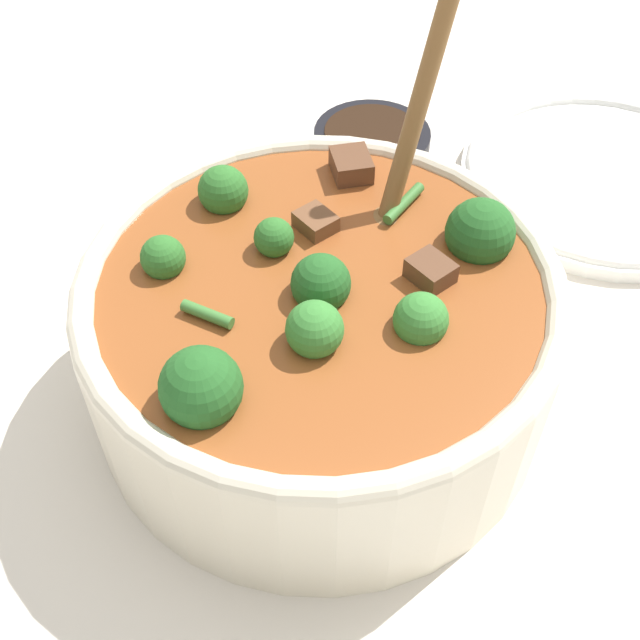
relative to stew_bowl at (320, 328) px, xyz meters
name	(u,v)px	position (x,y,z in m)	size (l,w,h in m)	color
ground_plane	(320,389)	(0.00, 0.00, -0.06)	(4.00, 4.00, 0.00)	silver
stew_bowl	(320,328)	(0.00, 0.00, 0.00)	(0.29, 0.29, 0.25)	beige
condiment_bowl	(371,148)	(0.24, -0.06, -0.04)	(0.10, 0.10, 0.04)	black
empty_plate	(604,176)	(0.21, -0.26, -0.05)	(0.25, 0.25, 0.02)	white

